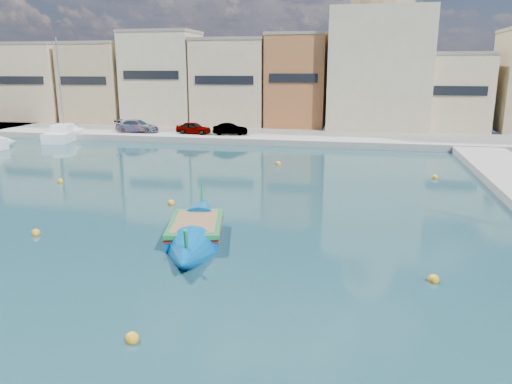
% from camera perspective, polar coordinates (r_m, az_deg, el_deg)
% --- Properties ---
extents(ground, '(160.00, 160.00, 0.00)m').
position_cam_1_polar(ground, '(18.90, -15.97, -7.87)').
color(ground, '#15353F').
rests_on(ground, ground).
extents(north_quay, '(80.00, 8.00, 0.60)m').
position_cam_1_polar(north_quay, '(48.61, 1.73, 6.32)').
color(north_quay, gray).
rests_on(north_quay, ground).
extents(north_townhouses, '(83.20, 7.87, 10.19)m').
position_cam_1_polar(north_townhouses, '(54.83, 10.21, 11.92)').
color(north_townhouses, '#C5AC88').
rests_on(north_townhouses, ground).
extents(church_block, '(10.00, 10.00, 19.10)m').
position_cam_1_polar(church_block, '(55.44, 13.95, 15.29)').
color(church_block, '#C0B08F').
rests_on(church_block, ground).
extents(parked_cars, '(13.37, 1.86, 1.23)m').
position_cam_1_polar(parked_cars, '(49.59, -9.39, 7.32)').
color(parked_cars, '#4C1919').
rests_on(parked_cars, north_quay).
extents(luzzu_blue_south, '(3.98, 9.19, 2.59)m').
position_cam_1_polar(luzzu_blue_south, '(20.88, -6.89, -4.51)').
color(luzzu_blue_south, '#0056A7').
rests_on(luzzu_blue_south, ground).
extents(yacht_north, '(3.81, 8.02, 10.32)m').
position_cam_1_polar(yacht_north, '(53.23, -20.55, 6.23)').
color(yacht_north, white).
rests_on(yacht_north, ground).
extents(mooring_buoys, '(22.99, 24.75, 0.36)m').
position_cam_1_polar(mooring_buoys, '(24.95, -3.29, -1.77)').
color(mooring_buoys, '#FAA71A').
rests_on(mooring_buoys, ground).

